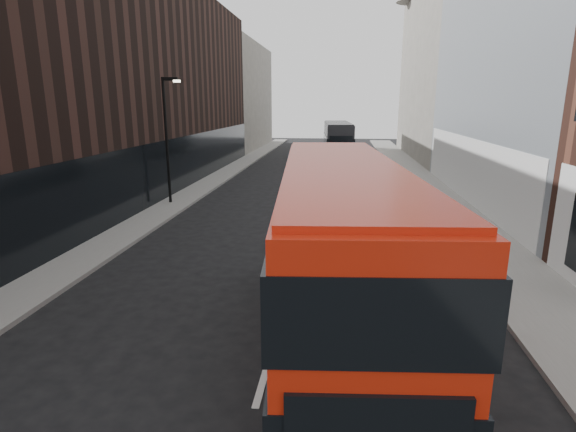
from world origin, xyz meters
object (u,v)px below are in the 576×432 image
(street_lamp, at_px, (167,132))
(car_c, at_px, (346,176))
(car_a, at_px, (345,191))
(red_bus, at_px, (340,249))
(car_b, at_px, (381,176))
(grey_bus, at_px, (338,139))

(street_lamp, distance_m, car_c, 12.74)
(street_lamp, xyz_separation_m, car_a, (10.08, 2.00, -3.53))
(red_bus, distance_m, car_a, 16.81)
(car_a, xyz_separation_m, car_c, (0.09, 4.87, 0.12))
(car_a, bearing_deg, red_bus, -97.88)
(street_lamp, relative_size, red_bus, 0.62)
(car_b, xyz_separation_m, car_c, (-2.44, -0.46, -0.01))
(car_c, bearing_deg, street_lamp, -149.86)
(street_lamp, xyz_separation_m, red_bus, (9.77, -14.71, -1.69))
(street_lamp, relative_size, grey_bus, 0.59)
(street_lamp, distance_m, grey_bus, 26.67)
(red_bus, distance_m, car_c, 21.65)
(car_b, bearing_deg, street_lamp, -145.95)
(street_lamp, height_order, red_bus, street_lamp)
(car_b, bearing_deg, car_c, -165.48)
(car_c, bearing_deg, grey_bus, 88.70)
(red_bus, bearing_deg, street_lamp, 118.78)
(car_a, bearing_deg, street_lamp, -175.60)
(grey_bus, xyz_separation_m, car_b, (3.26, -17.56, -1.23))
(street_lamp, bearing_deg, car_a, 11.23)
(grey_bus, xyz_separation_m, car_a, (0.73, -22.89, -1.36))
(grey_bus, bearing_deg, car_b, -83.16)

